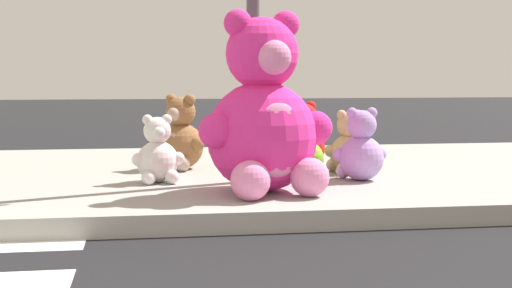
{
  "coord_description": "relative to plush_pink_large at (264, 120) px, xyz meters",
  "views": [
    {
      "loc": [
        0.07,
        -1.75,
        1.07
      ],
      "look_at": [
        0.9,
        3.6,
        0.55
      ],
      "focal_mm": 51.21,
      "sensor_mm": 36.0,
      "label": 1
    }
  ],
  "objects": [
    {
      "name": "plush_pink_large",
      "position": [
        0.0,
        0.0,
        0.0
      ],
      "size": [
        1.07,
        0.99,
        1.41
      ],
      "color": "#F22D93",
      "rests_on": "sidewalk"
    },
    {
      "name": "sidewalk",
      "position": [
        -1.0,
        1.39,
        -0.64
      ],
      "size": [
        28.0,
        4.4,
        0.15
      ],
      "primitive_type": "cube",
      "color": "#9E9B93",
      "rests_on": "ground_plane"
    },
    {
      "name": "plush_brown",
      "position": [
        -0.58,
        1.51,
        -0.27
      ],
      "size": [
        0.51,
        0.53,
        0.73
      ],
      "color": "olive",
      "rests_on": "sidewalk"
    },
    {
      "name": "plush_white",
      "position": [
        -0.81,
        0.66,
        -0.33
      ],
      "size": [
        0.45,
        0.4,
        0.58
      ],
      "color": "white",
      "rests_on": "sidewalk"
    },
    {
      "name": "plush_lime",
      "position": [
        0.52,
        0.84,
        -0.36
      ],
      "size": [
        0.36,
        0.38,
        0.52
      ],
      "color": "#8CD133",
      "rests_on": "sidewalk"
    },
    {
      "name": "plush_red",
      "position": [
        0.61,
        1.38,
        -0.3
      ],
      "size": [
        0.46,
        0.47,
        0.66
      ],
      "color": "red",
      "rests_on": "sidewalk"
    },
    {
      "name": "plush_lavender",
      "position": [
        0.94,
        0.52,
        -0.31
      ],
      "size": [
        0.49,
        0.43,
        0.63
      ],
      "color": "#B28CD8",
      "rests_on": "sidewalk"
    },
    {
      "name": "plush_tan",
      "position": [
        0.97,
        1.0,
        -0.33
      ],
      "size": [
        0.45,
        0.41,
        0.59
      ],
      "color": "tan",
      "rests_on": "sidewalk"
    }
  ]
}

